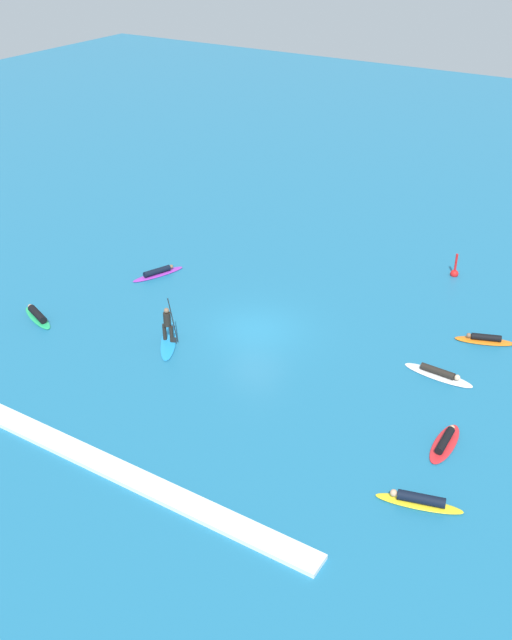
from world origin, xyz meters
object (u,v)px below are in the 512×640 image
object	(u,v)px
surfer_on_red_board	(445,442)
surfer_on_yellow_board	(419,501)
surfer_on_purple_board	(158,273)
surfer_on_white_board	(439,374)
marker_buoy	(455,272)
surfer_on_blue_board	(168,334)
surfer_on_orange_board	(485,339)
surfer_on_green_board	(37,315)

from	to	relation	value
surfer_on_red_board	surfer_on_yellow_board	distance (m)	3.43
surfer_on_red_board	surfer_on_purple_board	distance (m)	18.46
surfer_on_white_board	marker_buoy	bearing A→B (deg)	108.34
surfer_on_white_board	surfer_on_purple_board	distance (m)	16.00
surfer_on_white_board	surfer_on_blue_board	bearing A→B (deg)	-157.91
surfer_on_red_board	surfer_on_orange_board	distance (m)	7.92
surfer_on_purple_board	marker_buoy	size ratio (longest dim) A/B	2.20
surfer_on_green_board	surfer_on_yellow_board	size ratio (longest dim) A/B	0.90
surfer_on_blue_board	surfer_on_white_board	distance (m)	11.97
surfer_on_blue_board	surfer_on_purple_board	bearing A→B (deg)	-170.92
surfer_on_white_board	surfer_on_yellow_board	bearing A→B (deg)	-71.68
surfer_on_blue_board	marker_buoy	size ratio (longest dim) A/B	2.27
surfer_on_blue_board	surfer_on_yellow_board	distance (m)	13.87
surfer_on_orange_board	marker_buoy	size ratio (longest dim) A/B	1.98
surfer_on_red_board	surfer_on_white_board	size ratio (longest dim) A/B	0.84
surfer_on_red_board	surfer_on_orange_board	bearing A→B (deg)	5.24
surfer_on_green_board	surfer_on_blue_board	xyz separation A→B (m)	(6.61, 1.64, 0.26)
surfer_on_orange_board	surfer_on_yellow_board	world-z (taller)	surfer_on_yellow_board
surfer_on_green_board	marker_buoy	bearing A→B (deg)	-114.16
surfer_on_blue_board	marker_buoy	distance (m)	15.94
surfer_on_blue_board	surfer_on_yellow_board	bearing A→B (deg)	40.99
surfer_on_blue_board	surfer_on_purple_board	xyz separation A→B (m)	(-4.62, 5.05, -0.29)
surfer_on_purple_board	surfer_on_orange_board	bearing A→B (deg)	-59.55
surfer_on_orange_board	surfer_on_white_board	world-z (taller)	surfer_on_orange_board
surfer_on_red_board	surfer_on_purple_board	world-z (taller)	same
surfer_on_blue_board	surfer_on_green_board	bearing A→B (deg)	-109.45
surfer_on_orange_board	surfer_on_green_board	size ratio (longest dim) A/B	1.02
surfer_on_orange_board	surfer_on_blue_board	size ratio (longest dim) A/B	0.87
surfer_on_green_board	surfer_on_yellow_board	distance (m)	20.07
surfer_on_red_board	marker_buoy	bearing A→B (deg)	16.07
surfer_on_yellow_board	surfer_on_purple_board	bearing A→B (deg)	-41.58
surfer_on_green_board	marker_buoy	world-z (taller)	marker_buoy
surfer_on_green_board	surfer_on_white_board	distance (m)	18.76
surfer_on_orange_board	surfer_on_purple_board	size ratio (longest dim) A/B	0.90
surfer_on_orange_board	surfer_on_green_board	xyz separation A→B (m)	(-18.77, -9.19, 0.05)
surfer_on_blue_board	surfer_on_yellow_board	size ratio (longest dim) A/B	1.05
surfer_on_orange_board	surfer_on_purple_board	world-z (taller)	surfer_on_orange_board
surfer_on_white_board	marker_buoy	size ratio (longest dim) A/B	2.24
surfer_on_orange_board	surfer_on_white_board	distance (m)	3.81
marker_buoy	surfer_on_yellow_board	bearing A→B (deg)	-75.07
surfer_on_purple_board	surfer_on_blue_board	bearing A→B (deg)	-115.59
surfer_on_purple_board	surfer_on_red_board	bearing A→B (deg)	-84.93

